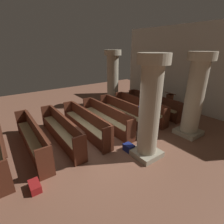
{
  "coord_description": "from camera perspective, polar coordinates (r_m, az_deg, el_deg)",
  "views": [
    {
      "loc": [
        4.66,
        -2.74,
        3.36
      ],
      "look_at": [
        -0.78,
        1.21,
        0.75
      ],
      "focal_mm": 26.9,
      "sensor_mm": 36.0,
      "label": 1
    }
  ],
  "objects": [
    {
      "name": "pillar_far_side",
      "position": [
        10.18,
        0.25,
        11.73
      ],
      "size": [
        0.97,
        0.97,
        3.23
      ],
      "color": "#9F967E",
      "rests_on": "ground"
    },
    {
      "name": "kneeler_box_navy",
      "position": [
        5.94,
        5.69,
        -11.95
      ],
      "size": [
        0.35,
        0.28,
        0.24
      ],
      "primitive_type": "cube",
      "color": "navy",
      "rests_on": "ground"
    },
    {
      "name": "pillar_aisle_side",
      "position": [
        7.12,
        26.35,
        5.35
      ],
      "size": [
        0.97,
        0.97,
        3.23
      ],
      "color": "#9F967E",
      "rests_on": "ground"
    },
    {
      "name": "pew_row_4",
      "position": [
        6.9,
        -9.03,
        -3.48
      ],
      "size": [
        3.37,
        0.46,
        0.96
      ],
      "color": "#562819",
      "rests_on": "ground"
    },
    {
      "name": "pew_row_5",
      "position": [
        6.56,
        -16.91,
        -5.55
      ],
      "size": [
        3.37,
        0.46,
        0.96
      ],
      "color": "#562819",
      "rests_on": "ground"
    },
    {
      "name": "pew_row_6",
      "position": [
        6.37,
        -25.51,
        -7.67
      ],
      "size": [
        3.37,
        0.47,
        0.96
      ],
      "color": "#562819",
      "rests_on": "ground"
    },
    {
      "name": "kneeler_box_red",
      "position": [
        4.99,
        -24.75,
        -21.97
      ],
      "size": [
        0.42,
        0.25,
        0.2
      ],
      "primitive_type": "cube",
      "color": "maroon",
      "rests_on": "ground"
    },
    {
      "name": "pew_row_1",
      "position": [
        8.58,
        9.22,
        1.51
      ],
      "size": [
        3.37,
        0.46,
        0.96
      ],
      "color": "#562819",
      "rests_on": "ground"
    },
    {
      "name": "hymn_book",
      "position": [
        7.27,
        9.83,
        1.77
      ],
      "size": [
        0.15,
        0.19,
        0.04
      ],
      "primitive_type": "cube",
      "color": "navy",
      "rests_on": "pew_row_2"
    },
    {
      "name": "pew_row_3",
      "position": [
        7.37,
        -2.05,
        -1.59
      ],
      "size": [
        3.37,
        0.47,
        0.96
      ],
      "color": "#562819",
      "rests_on": "ground"
    },
    {
      "name": "pillar_aisle_rear",
      "position": [
        5.11,
        12.71,
        1.48
      ],
      "size": [
        0.92,
        0.92,
        3.23
      ],
      "color": "#9F967E",
      "rests_on": "ground"
    },
    {
      "name": "lectern",
      "position": [
        9.85,
        18.8,
        2.88
      ],
      "size": [
        0.48,
        0.45,
        1.08
      ],
      "color": "#562B1A",
      "rests_on": "ground"
    },
    {
      "name": "pew_row_2",
      "position": [
        7.93,
        4.01,
        0.08
      ],
      "size": [
        3.37,
        0.46,
        0.96
      ],
      "color": "#562819",
      "rests_on": "ground"
    },
    {
      "name": "ground_plane",
      "position": [
        6.37,
        -4.75,
        -10.72
      ],
      "size": [
        19.2,
        19.2,
        0.0
      ],
      "primitive_type": "plane",
      "color": "brown"
    },
    {
      "name": "pew_row_0",
      "position": [
        9.29,
        13.66,
        2.72
      ],
      "size": [
        3.37,
        0.47,
        0.96
      ],
      "color": "#562819",
      "rests_on": "ground"
    },
    {
      "name": "back_wall",
      "position": [
        10.04,
        26.7,
        12.69
      ],
      "size": [
        10.0,
        0.16,
        4.5
      ],
      "primitive_type": "cube",
      "color": "beige",
      "rests_on": "ground"
    }
  ]
}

